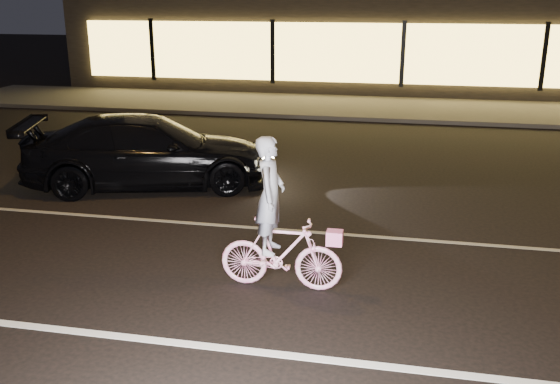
# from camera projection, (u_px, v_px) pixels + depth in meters

# --- Properties ---
(ground) EXTENTS (90.00, 90.00, 0.00)m
(ground) POSITION_uv_depth(u_px,v_px,m) (375.00, 297.00, 7.69)
(ground) COLOR black
(ground) RESTS_ON ground
(lane_stripe_near) EXTENTS (60.00, 0.12, 0.01)m
(lane_stripe_near) POSITION_uv_depth(u_px,v_px,m) (366.00, 364.00, 6.29)
(lane_stripe_near) COLOR silver
(lane_stripe_near) RESTS_ON ground
(lane_stripe_far) EXTENTS (60.00, 0.10, 0.01)m
(lane_stripe_far) POSITION_uv_depth(u_px,v_px,m) (382.00, 237.00, 9.55)
(lane_stripe_far) COLOR gray
(lane_stripe_far) RESTS_ON ground
(sidewalk) EXTENTS (30.00, 4.00, 0.12)m
(sidewalk) POSITION_uv_depth(u_px,v_px,m) (399.00, 109.00, 19.80)
(sidewalk) COLOR #383533
(sidewalk) RESTS_ON ground
(storefront) EXTENTS (25.40, 8.42, 4.20)m
(storefront) POSITION_uv_depth(u_px,v_px,m) (405.00, 30.00, 24.73)
(storefront) COLOR black
(storefront) RESTS_ON ground
(cyclist) EXTENTS (1.56, 0.54, 1.96)m
(cyclist) POSITION_uv_depth(u_px,v_px,m) (278.00, 236.00, 7.74)
(cyclist) COLOR #FF449C
(cyclist) RESTS_ON ground
(sedan) EXTENTS (5.04, 3.19, 1.36)m
(sedan) POSITION_uv_depth(u_px,v_px,m) (149.00, 151.00, 11.93)
(sedan) COLOR black
(sedan) RESTS_ON ground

